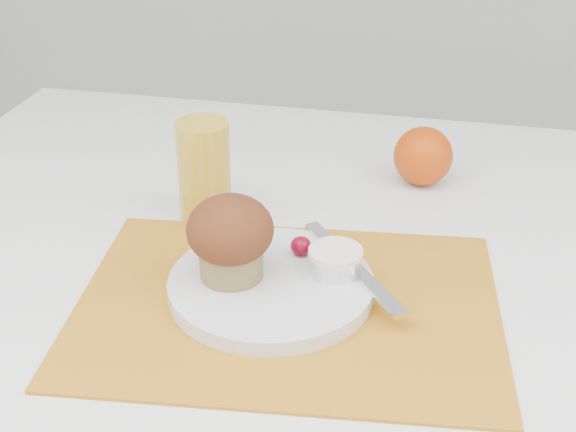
% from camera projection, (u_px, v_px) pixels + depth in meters
% --- Properties ---
extents(placemat, '(0.45, 0.35, 0.00)m').
position_uv_depth(placemat, '(287.00, 305.00, 0.80)').
color(placemat, '#C47C1B').
rests_on(placemat, table).
extents(plate, '(0.23, 0.23, 0.02)m').
position_uv_depth(plate, '(271.00, 286.00, 0.81)').
color(plate, silver).
rests_on(plate, placemat).
extents(ramekin, '(0.06, 0.06, 0.02)m').
position_uv_depth(ramekin, '(335.00, 262.00, 0.82)').
color(ramekin, silver).
rests_on(ramekin, plate).
extents(cream, '(0.06, 0.06, 0.01)m').
position_uv_depth(cream, '(336.00, 253.00, 0.81)').
color(cream, white).
rests_on(cream, ramekin).
extents(raspberry_near, '(0.02, 0.02, 0.02)m').
position_uv_depth(raspberry_near, '(301.00, 246.00, 0.85)').
color(raspberry_near, '#4F020F').
rests_on(raspberry_near, plate).
extents(raspberry_far, '(0.02, 0.02, 0.02)m').
position_uv_depth(raspberry_far, '(324.00, 254.00, 0.83)').
color(raspberry_far, '#5D0211').
rests_on(raspberry_far, plate).
extents(butter_knife, '(0.13, 0.16, 0.00)m').
position_uv_depth(butter_knife, '(353.00, 266.00, 0.83)').
color(butter_knife, silver).
rests_on(butter_knife, plate).
extents(orange, '(0.08, 0.08, 0.08)m').
position_uv_depth(orange, '(423.00, 156.00, 1.03)').
color(orange, '#C84307').
rests_on(orange, table).
extents(juice_glass, '(0.08, 0.08, 0.12)m').
position_uv_depth(juice_glass, '(204.00, 172.00, 0.93)').
color(juice_glass, gold).
rests_on(juice_glass, table).
extents(muffin, '(0.09, 0.09, 0.09)m').
position_uv_depth(muffin, '(230.00, 236.00, 0.79)').
color(muffin, olive).
rests_on(muffin, plate).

